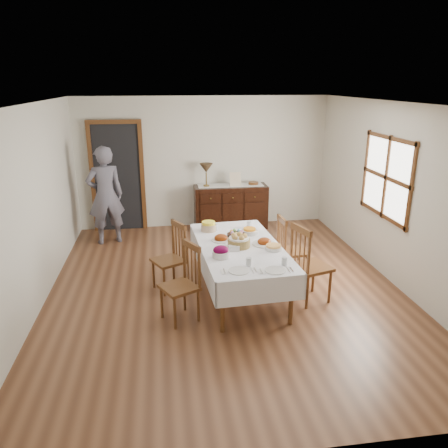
{
  "coord_description": "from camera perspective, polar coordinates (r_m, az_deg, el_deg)",
  "views": [
    {
      "loc": [
        -0.83,
        -5.68,
        2.88
      ],
      "look_at": [
        0.0,
        0.1,
        0.95
      ],
      "focal_mm": 35.0,
      "sensor_mm": 36.0,
      "label": 1
    }
  ],
  "objects": [
    {
      "name": "ground",
      "position": [
        6.42,
        0.13,
        -8.35
      ],
      "size": [
        6.0,
        6.0,
        0.0
      ],
      "primitive_type": "plane",
      "color": "brown"
    },
    {
      "name": "room_shell",
      "position": [
        6.27,
        -1.75,
        6.87
      ],
      "size": [
        5.02,
        6.02,
        2.65
      ],
      "color": "silver",
      "rests_on": "ground"
    },
    {
      "name": "dining_table",
      "position": [
        5.99,
        2.08,
        -3.62
      ],
      "size": [
        1.22,
        2.2,
        0.73
      ],
      "rotation": [
        0.0,
        0.0,
        0.06
      ],
      "color": "silver",
      "rests_on": "ground"
    },
    {
      "name": "chair_left_near",
      "position": [
        5.48,
        -5.4,
        -7.54
      ],
      "size": [
        0.56,
        0.56,
        0.99
      ],
      "rotation": [
        0.0,
        0.0,
        -1.09
      ],
      "color": "#573217",
      "rests_on": "ground"
    },
    {
      "name": "chair_left_far",
      "position": [
        6.28,
        -6.87,
        -4.19
      ],
      "size": [
        0.55,
        0.55,
        0.98
      ],
      "rotation": [
        0.0,
        0.0,
        -1.1
      ],
      "color": "#573217",
      "rests_on": "ground"
    },
    {
      "name": "chair_right_near",
      "position": [
        5.96,
        10.95,
        -5.06
      ],
      "size": [
        0.57,
        0.57,
        1.1
      ],
      "rotation": [
        0.0,
        0.0,
        1.87
      ],
      "color": "#573217",
      "rests_on": "ground"
    },
    {
      "name": "chair_right_far",
      "position": [
        6.6,
        8.54,
        -3.12
      ],
      "size": [
        0.43,
        0.43,
        0.98
      ],
      "rotation": [
        0.0,
        0.0,
        1.62
      ],
      "color": "#573217",
      "rests_on": "ground"
    },
    {
      "name": "sideboard",
      "position": [
        8.85,
        0.88,
        2.27
      ],
      "size": [
        1.46,
        0.53,
        0.87
      ],
      "color": "black",
      "rests_on": "ground"
    },
    {
      "name": "person",
      "position": [
        8.17,
        -15.26,
        4.02
      ],
      "size": [
        0.68,
        0.54,
        1.92
      ],
      "primitive_type": "imported",
      "rotation": [
        0.0,
        0.0,
        3.44
      ],
      "color": "#595764",
      "rests_on": "ground"
    },
    {
      "name": "bread_basket",
      "position": [
        5.89,
        1.95,
        -2.28
      ],
      "size": [
        0.3,
        0.3,
        0.19
      ],
      "color": "olive",
      "rests_on": "dining_table"
    },
    {
      "name": "egg_basket",
      "position": [
        6.27,
        1.62,
        -1.4
      ],
      "size": [
        0.27,
        0.27,
        0.1
      ],
      "color": "black",
      "rests_on": "dining_table"
    },
    {
      "name": "ham_platter_a",
      "position": [
        6.13,
        -0.4,
        -1.9
      ],
      "size": [
        0.27,
        0.27,
        0.11
      ],
      "color": "silver",
      "rests_on": "dining_table"
    },
    {
      "name": "ham_platter_b",
      "position": [
        6.01,
        5.28,
        -2.41
      ],
      "size": [
        0.33,
        0.33,
        0.11
      ],
      "color": "silver",
      "rests_on": "dining_table"
    },
    {
      "name": "beet_bowl",
      "position": [
        5.55,
        -0.41,
        -3.69
      ],
      "size": [
        0.22,
        0.22,
        0.16
      ],
      "color": "silver",
      "rests_on": "dining_table"
    },
    {
      "name": "carrot_bowl",
      "position": [
        6.4,
        3.36,
        -0.95
      ],
      "size": [
        0.24,
        0.24,
        0.09
      ],
      "color": "silver",
      "rests_on": "dining_table"
    },
    {
      "name": "pineapple_bowl",
      "position": [
        6.52,
        -2.03,
        -0.32
      ],
      "size": [
        0.23,
        0.23,
        0.14
      ],
      "color": "tan",
      "rests_on": "dining_table"
    },
    {
      "name": "casserole_dish",
      "position": [
        5.83,
        6.48,
        -3.06
      ],
      "size": [
        0.21,
        0.21,
        0.07
      ],
      "color": "silver",
      "rests_on": "dining_table"
    },
    {
      "name": "butter_dish",
      "position": [
        5.77,
        1.29,
        -3.18
      ],
      "size": [
        0.15,
        0.1,
        0.07
      ],
      "color": "silver",
      "rests_on": "dining_table"
    },
    {
      "name": "setting_left",
      "position": [
        5.23,
        2.33,
        -5.71
      ],
      "size": [
        0.43,
        0.31,
        0.1
      ],
      "color": "silver",
      "rests_on": "dining_table"
    },
    {
      "name": "setting_right",
      "position": [
        5.27,
        7.05,
        -5.63
      ],
      "size": [
        0.43,
        0.31,
        0.1
      ],
      "color": "silver",
      "rests_on": "dining_table"
    },
    {
      "name": "glass_far_a",
      "position": [
        6.53,
        -1.1,
        -0.4
      ],
      "size": [
        0.07,
        0.07,
        0.11
      ],
      "color": "silver",
      "rests_on": "dining_table"
    },
    {
      "name": "glass_far_b",
      "position": [
        6.67,
        3.29,
        -0.04
      ],
      "size": [
        0.07,
        0.07,
        0.1
      ],
      "color": "silver",
      "rests_on": "dining_table"
    },
    {
      "name": "runner",
      "position": [
        8.78,
        0.84,
        5.1
      ],
      "size": [
        1.3,
        0.35,
        0.01
      ],
      "color": "silver",
      "rests_on": "sideboard"
    },
    {
      "name": "table_lamp",
      "position": [
        8.62,
        -2.34,
        7.22
      ],
      "size": [
        0.26,
        0.26,
        0.46
      ],
      "color": "brown",
      "rests_on": "sideboard"
    },
    {
      "name": "picture_frame",
      "position": [
        8.68,
        1.49,
        5.85
      ],
      "size": [
        0.22,
        0.08,
        0.28
      ],
      "color": "beige",
      "rests_on": "sideboard"
    },
    {
      "name": "deco_bowl",
      "position": [
        8.85,
        3.85,
        5.34
      ],
      "size": [
        0.2,
        0.2,
        0.06
      ],
      "color": "#573217",
      "rests_on": "sideboard"
    }
  ]
}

